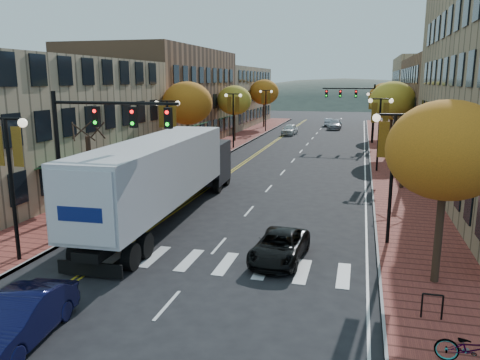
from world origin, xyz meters
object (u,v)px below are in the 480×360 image
Objects in this scene: semi_truck at (167,171)px; bicycle at (473,349)px; black_suv at (280,246)px; navy_sedan at (20,319)px.

semi_truck is 9.71× the size of bicycle.
semi_truck is at bearing 150.34° from black_suv.
semi_truck reaches higher than navy_sedan.
navy_sedan is at bearing -123.56° from black_suv.
navy_sedan is 10.25m from black_suv.
semi_truck is 17.35m from bicycle.
semi_truck reaches higher than black_suv.
navy_sedan is 1.01× the size of black_suv.
black_suv is 2.32× the size of bicycle.
semi_truck is 8.67m from black_suv.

